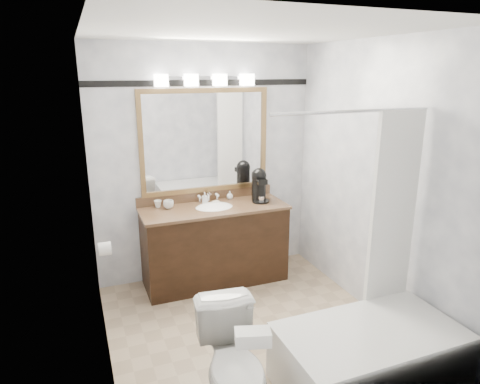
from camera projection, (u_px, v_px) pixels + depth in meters
name	position (u px, v px, depth m)	size (l,w,h in m)	color
room	(253.00, 196.00, 3.45)	(2.42, 2.62, 2.52)	tan
vanity	(215.00, 243.00, 4.58)	(1.53, 0.58, 0.97)	black
mirror	(205.00, 141.00, 4.52)	(1.40, 0.04, 1.10)	olive
vanity_light_bar	(205.00, 80.00, 4.30)	(1.02, 0.14, 0.12)	silver
accent_stripe	(204.00, 83.00, 4.37)	(2.40, 0.01, 0.06)	black
bathtub	(370.00, 348.00, 3.10)	(1.30, 0.75, 1.96)	white
tp_roll	(105.00, 249.00, 3.79)	(0.12, 0.12, 0.11)	white
toilet	(234.00, 366.00, 2.78)	(0.41, 0.72, 0.73)	white
tissue_box	(253.00, 337.00, 2.41)	(0.20, 0.11, 0.08)	white
coffee_maker	(259.00, 184.00, 4.63)	(0.19, 0.24, 0.36)	black
cup_left	(168.00, 204.00, 4.41)	(0.11, 0.11, 0.08)	white
cup_right	(158.00, 204.00, 4.44)	(0.08, 0.08, 0.07)	white
soap_bottle_a	(205.00, 198.00, 4.57)	(0.05, 0.06, 0.12)	white
soap_bottle_b	(230.00, 195.00, 4.72)	(0.07, 0.07, 0.09)	white
soap_bar	(216.00, 202.00, 4.59)	(0.07, 0.04, 0.02)	beige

